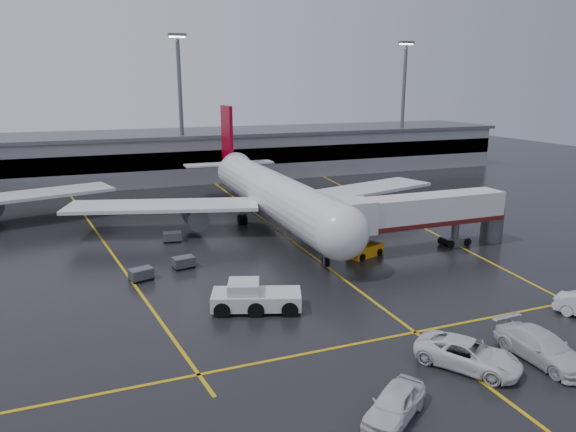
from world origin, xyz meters
name	(u,v)px	position (x,y,z in m)	size (l,w,h in m)	color
ground	(298,246)	(0.00, 0.00, 0.00)	(220.00, 220.00, 0.00)	black
apron_line_centre	(298,246)	(0.00, 0.00, 0.01)	(0.25, 90.00, 0.02)	gold
apron_line_stop	(415,332)	(0.00, -22.00, 0.01)	(60.00, 0.25, 0.02)	gold
apron_line_left	(102,240)	(-20.00, 10.00, 0.01)	(0.25, 70.00, 0.02)	gold
apron_line_right	(391,211)	(18.00, 10.00, 0.01)	(0.25, 70.00, 0.02)	gold
terminal	(204,154)	(0.00, 47.93, 4.32)	(122.00, 19.00, 8.60)	gray
light_mast_mid	(180,100)	(-5.00, 42.00, 14.47)	(3.00, 1.20, 25.45)	#595B60
light_mast_right	(403,98)	(40.00, 42.00, 14.47)	(3.00, 1.20, 25.45)	#595B60
main_airliner	(269,191)	(0.00, 9.70, 4.21)	(48.80, 45.60, 14.10)	silver
jet_bridge	(425,214)	(11.87, -6.00, 3.93)	(19.90, 3.40, 6.05)	silver
pushback_tractor	(254,298)	(-9.55, -14.24, 0.98)	(7.41, 4.92, 2.46)	silver
belt_loader	(365,250)	(5.08, -5.71, 0.61)	(4.19, 2.77, 2.46)	orange
service_van_a	(468,354)	(0.30, -27.12, 0.88)	(2.93, 6.36, 1.77)	white
service_van_b	(542,347)	(5.25, -28.14, 0.94)	(2.62, 6.45, 1.87)	silver
service_van_d	(395,404)	(-6.70, -29.87, 0.84)	(1.99, 4.96, 1.69)	silver
baggage_cart_a	(184,262)	(-12.98, -2.68, 0.63)	(2.20, 1.63, 1.12)	#595B60
baggage_cart_b	(141,274)	(-17.12, -4.53, 0.63)	(2.30, 1.85, 1.12)	#595B60
baggage_cart_c	(172,236)	(-12.64, 6.42, 0.63)	(2.16, 1.56, 1.12)	#595B60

